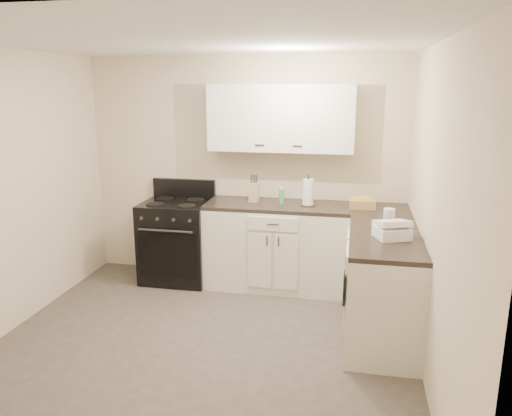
% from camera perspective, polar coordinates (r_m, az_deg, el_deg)
% --- Properties ---
extents(floor, '(3.60, 3.60, 0.00)m').
position_cam_1_polar(floor, '(4.43, -6.38, -15.75)').
color(floor, '#473F38').
rests_on(floor, ground).
extents(ceiling, '(3.60, 3.60, 0.00)m').
position_cam_1_polar(ceiling, '(3.86, -7.43, 18.47)').
color(ceiling, white).
rests_on(ceiling, wall_back).
extents(wall_back, '(3.60, 0.00, 3.60)m').
position_cam_1_polar(wall_back, '(5.67, -1.25, 4.41)').
color(wall_back, beige).
rests_on(wall_back, ground).
extents(wall_right, '(0.00, 3.60, 3.60)m').
position_cam_1_polar(wall_right, '(3.82, 19.76, -1.10)').
color(wall_right, beige).
rests_on(wall_right, ground).
extents(wall_front, '(3.60, 0.00, 3.60)m').
position_cam_1_polar(wall_front, '(2.41, -20.36, -9.91)').
color(wall_front, beige).
rests_on(wall_front, ground).
extents(base_cabinets_back, '(1.55, 0.60, 0.90)m').
position_cam_1_polar(base_cabinets_back, '(5.50, 2.46, -4.50)').
color(base_cabinets_back, silver).
rests_on(base_cabinets_back, floor).
extents(base_cabinets_right, '(0.60, 1.90, 0.90)m').
position_cam_1_polar(base_cabinets_right, '(4.84, 14.03, -7.54)').
color(base_cabinets_right, silver).
rests_on(base_cabinets_right, floor).
extents(countertop_back, '(1.55, 0.60, 0.04)m').
position_cam_1_polar(countertop_back, '(5.37, 2.51, 0.27)').
color(countertop_back, black).
rests_on(countertop_back, base_cabinets_back).
extents(countertop_right, '(0.60, 1.90, 0.04)m').
position_cam_1_polar(countertop_right, '(4.69, 14.37, -2.19)').
color(countertop_right, black).
rests_on(countertop_right, base_cabinets_right).
extents(upper_cabinets, '(1.55, 0.30, 0.70)m').
position_cam_1_polar(upper_cabinets, '(5.38, 2.87, 10.21)').
color(upper_cabinets, white).
rests_on(upper_cabinets, wall_back).
extents(stove, '(0.74, 0.64, 0.90)m').
position_cam_1_polar(stove, '(5.75, -8.99, -3.72)').
color(stove, black).
rests_on(stove, floor).
extents(knife_block, '(0.11, 0.10, 0.21)m').
position_cam_1_polar(knife_block, '(5.43, -0.23, 1.80)').
color(knife_block, tan).
rests_on(knife_block, countertop_back).
extents(paper_towel, '(0.14, 0.14, 0.28)m').
position_cam_1_polar(paper_towel, '(5.29, 5.98, 1.77)').
color(paper_towel, white).
rests_on(paper_towel, countertop_back).
extents(soap_bottle, '(0.06, 0.06, 0.17)m').
position_cam_1_polar(soap_bottle, '(5.33, 2.92, 1.30)').
color(soap_bottle, '#42AB59').
rests_on(soap_bottle, countertop_back).
extents(wicker_basket, '(0.27, 0.18, 0.09)m').
position_cam_1_polar(wicker_basket, '(5.29, 12.06, 0.48)').
color(wicker_basket, tan).
rests_on(wicker_basket, countertop_right).
extents(countertop_grill, '(0.33, 0.32, 0.09)m').
position_cam_1_polar(countertop_grill, '(4.32, 15.25, -2.71)').
color(countertop_grill, white).
rests_on(countertop_grill, countertop_right).
extents(glass_jar, '(0.12, 0.12, 0.17)m').
position_cam_1_polar(glass_jar, '(4.63, 14.95, -1.09)').
color(glass_jar, silver).
rests_on(glass_jar, countertop_right).
extents(oven_mitt_near, '(0.02, 0.15, 0.27)m').
position_cam_1_polar(oven_mitt_near, '(4.34, 10.07, -9.01)').
color(oven_mitt_near, black).
rests_on(oven_mitt_near, base_cabinets_right).
extents(oven_mitt_far, '(0.02, 0.14, 0.25)m').
position_cam_1_polar(oven_mitt_far, '(4.56, 10.10, -8.67)').
color(oven_mitt_far, black).
rests_on(oven_mitt_far, base_cabinets_right).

